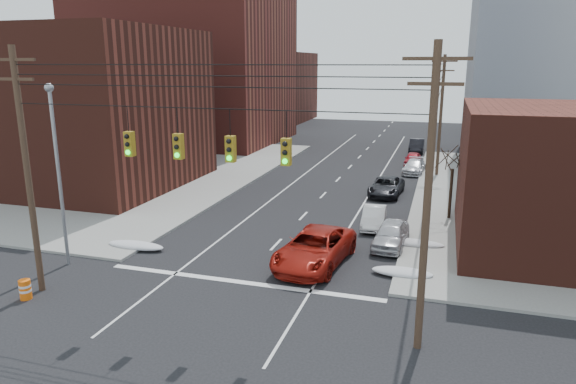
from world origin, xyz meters
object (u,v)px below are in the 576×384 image
Objects in this scene: parked_car_b at (374,217)px; parked_car_d at (414,167)px; parked_car_f at (417,146)px; construction_barrel at (25,289)px; red_pickup at (315,248)px; lot_car_b at (187,161)px; parked_car_c at (386,186)px; parked_car_a at (391,234)px; lot_car_d at (170,162)px; lot_car_a at (117,188)px; parked_car_e at (413,159)px; lot_car_c at (147,170)px.

parked_car_b is 17.79m from parked_car_d.
parked_car_d is at bearing -88.38° from parked_car_f.
parked_car_b is at bearing 47.92° from construction_barrel.
red_pickup is 1.46× the size of lot_car_b.
construction_barrel is (-13.48, -14.93, -0.20)m from parked_car_b.
red_pickup reaches higher than parked_car_c.
lot_car_b is (-21.71, 16.60, 0.02)m from parked_car_a.
parked_car_c is 21.63m from lot_car_d.
parked_car_e is at bearing -31.33° from lot_car_a.
lot_car_c is 5.00× the size of construction_barrel.
lot_car_d is (-1.25, -1.24, 0.09)m from lot_car_b.
parked_car_f reaches higher than parked_car_a.
lot_car_a reaches higher than lot_car_c.
lot_car_c is at bearing 28.22° from lot_car_a.
lot_car_c reaches higher than construction_barrel.
lot_car_c is (-19.57, 15.46, -0.09)m from red_pickup.
lot_car_a reaches higher than construction_barrel.
parked_car_d is at bearing -38.11° from lot_car_a.
parked_car_f is at bearing -50.48° from lot_car_b.
parked_car_a is 27.33m from lot_car_b.
parked_car_a is at bearing 37.88° from construction_barrel.
parked_car_f is at bearing 72.25° from construction_barrel.
lot_car_b is 0.97× the size of lot_car_c.
lot_car_c is at bearing 165.48° from lot_car_b.
red_pickup is at bearing -138.55° from lot_car_c.
lot_car_d reaches higher than parked_car_c.
lot_car_d is 28.13m from construction_barrel.
parked_car_b reaches higher than parked_car_e.
red_pickup is 7.10× the size of construction_barrel.
parked_car_d is at bearing -77.25° from lot_car_b.
lot_car_c is (-22.62, -21.84, 0.03)m from parked_car_f.
parked_car_e is at bearing 68.45° from construction_barrel.
lot_car_d is (0.15, 3.78, 0.05)m from lot_car_c.
parked_car_a is 1.05× the size of lot_car_d.
lot_car_b is 4.85× the size of construction_barrel.
parked_car_f reaches higher than parked_car_d.
lot_car_b is at bearing 103.57° from construction_barrel.
red_pickup is at bearing -128.46° from parked_car_a.
parked_car_a is 0.99× the size of lot_car_b.
parked_car_a is 0.96× the size of parked_car_d.
parked_car_d is (0.00, 21.07, -0.09)m from parked_car_a.
parked_car_d is 1.02× the size of lot_car_a.
construction_barrel is (-14.90, -11.59, -0.27)m from parked_car_a.
lot_car_c reaches higher than parked_car_d.
parked_car_c is (-1.60, 11.92, -0.03)m from parked_car_a.
parked_car_a is at bearing -85.80° from parked_car_d.
parked_car_d is 23.66m from lot_car_d.
parked_car_f is 1.14× the size of lot_car_d.
lot_car_d is (-22.56, -9.77, 0.19)m from parked_car_e.
parked_car_d is 22.16m from lot_car_b.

